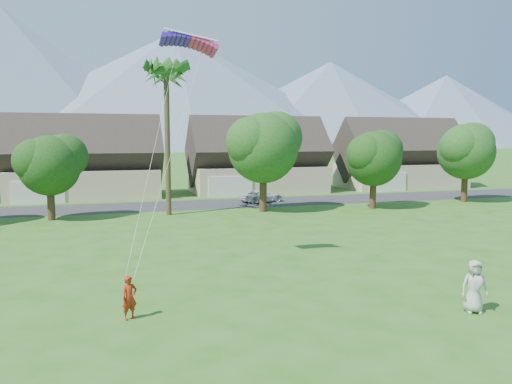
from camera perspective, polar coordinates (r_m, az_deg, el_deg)
name	(u,v)px	position (r m, az deg, el deg)	size (l,w,h in m)	color
ground	(354,357)	(15.60, 11.09, -18.04)	(500.00, 500.00, 0.00)	#2D6019
street	(183,205)	(47.46, -8.30, -1.50)	(90.00, 7.00, 0.01)	#2D2D30
kite_flyer	(129,298)	(18.45, -14.26, -11.62)	(0.57, 0.37, 1.56)	#A42812
watcher	(474,286)	(20.17, 23.69, -9.85)	(0.95, 0.62, 1.95)	#B3B3AF
parked_car	(262,196)	(49.09, 0.68, -0.47)	(1.99, 4.32, 1.20)	silver
mountain_ridge	(139,94)	(274.02, -13.19, 10.90)	(540.00, 240.00, 70.00)	slate
houses_row	(175,164)	(56.08, -9.19, 3.21)	(72.75, 8.19, 8.86)	beige
tree_row	(179,156)	(40.87, -8.76, 4.12)	(62.27, 6.67, 8.45)	#47301C
fan_palm	(166,69)	(41.66, -10.24, 13.66)	(3.00, 3.00, 13.80)	#4C3D26
parafoil_kite	(189,41)	(24.40, -7.63, 16.75)	(2.61, 1.01, 0.50)	#3717AD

